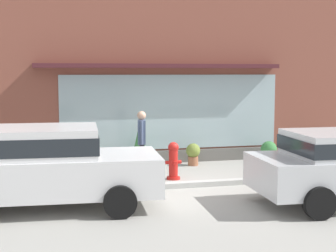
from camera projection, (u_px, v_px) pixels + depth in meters
ground_plane at (189, 185)px, 11.82m from camera, size 60.00×60.00×0.00m
curb_strip at (191, 184)px, 11.62m from camera, size 14.00×0.24×0.12m
storefront at (159, 80)px, 14.64m from camera, size 14.00×0.81×4.96m
fire_hydrant at (173, 160)px, 12.40m from camera, size 0.40×0.37×0.93m
pedestrian_with_handbag at (142, 138)px, 12.76m from camera, size 0.28×0.67×1.67m
parked_car_white at (42, 163)px, 9.66m from camera, size 4.50×2.26×1.60m
potted_plant_window_right at (269, 151)px, 14.71m from camera, size 0.48×0.48×0.63m
potted_plant_window_left at (310, 148)px, 15.50m from camera, size 0.50×0.50×0.60m
potted_plant_corner_tall at (140, 146)px, 13.97m from camera, size 0.46×0.46×1.26m
potted_plant_doorstep at (99, 157)px, 13.79m from camera, size 0.30×0.30×0.56m
potted_plant_low_front at (193, 153)px, 14.26m from camera, size 0.41×0.41×0.63m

